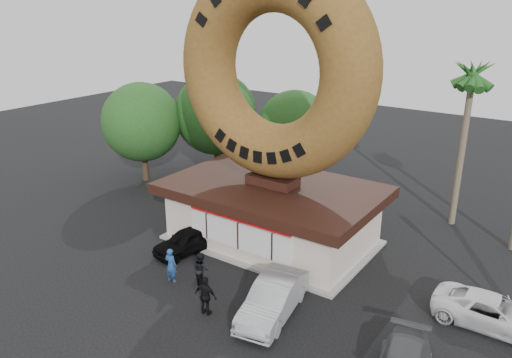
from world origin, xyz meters
The scene contains 14 objects.
ground centered at (0.00, 0.00, 0.00)m, with size 90.00×90.00×0.00m, color black.
donut_shop centered at (0.00, 5.98, 1.77)m, with size 11.20×7.20×3.80m.
giant_donut centered at (0.00, 6.00, 9.25)m, with size 10.90×10.90×2.78m, color brown.
tree_west centered at (-9.50, 13.00, 4.64)m, with size 6.00×6.00×7.65m.
tree_mid centered at (-4.00, 15.00, 4.02)m, with size 5.20×5.20×6.63m.
tree_far centered at (-13.00, 9.00, 4.33)m, with size 5.60×5.60×7.14m.
palm_near centered at (7.50, 14.00, 8.41)m, with size 2.60×2.60×9.75m.
street_lamp centered at (-1.86, 16.00, 4.48)m, with size 2.11×0.20×8.00m.
person_left centered at (-1.61, -0.18, 0.85)m, with size 0.62×0.41×1.70m, color navy.
person_center centered at (-0.23, 0.36, 0.83)m, with size 0.81×0.63×1.67m, color black.
person_right centered at (1.42, -1.27, 0.89)m, with size 1.04×0.43×1.77m, color black.
car_black centered at (-2.96, 2.45, 0.64)m, with size 1.52×3.78×1.29m, color black.
car_silver centered at (3.75, 0.30, 0.76)m, with size 1.61×4.62×1.52m, color #9E9FA3.
car_white centered at (11.45, 4.71, 0.65)m, with size 2.15×4.67×1.30m, color silver.
Camera 1 is at (13.32, -14.73, 12.50)m, focal length 35.00 mm.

